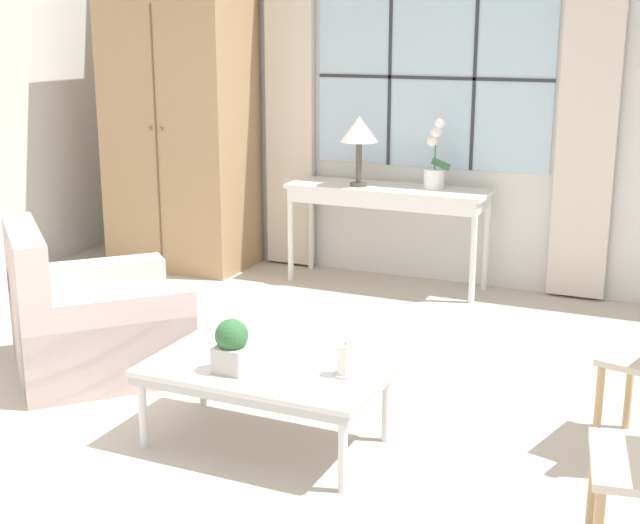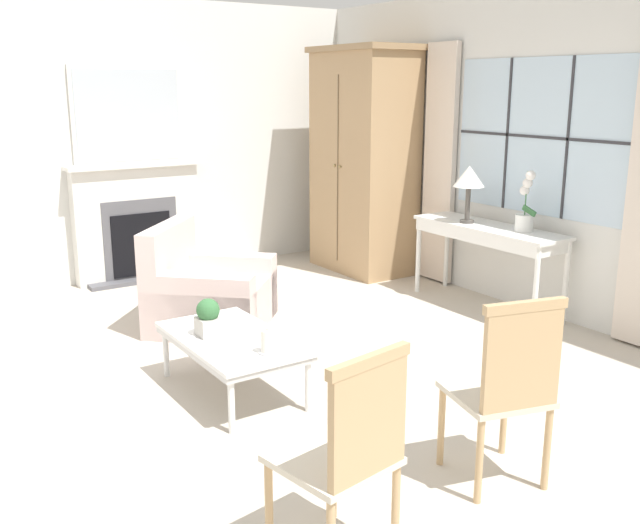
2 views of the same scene
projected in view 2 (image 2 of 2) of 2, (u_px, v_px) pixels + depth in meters
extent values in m
plane|color=#BCB2A3|center=(224.00, 382.00, 4.83)|extent=(14.00, 14.00, 0.00)
cube|color=silver|center=(538.00, 152.00, 6.11)|extent=(7.20, 0.06, 2.80)
cube|color=silver|center=(537.00, 137.00, 6.07)|extent=(1.79, 0.01, 1.31)
cube|color=#2D2D33|center=(507.00, 135.00, 6.32)|extent=(0.02, 0.02, 1.31)
cube|color=#2D2D33|center=(568.00, 139.00, 5.80)|extent=(0.02, 0.02, 1.31)
cube|color=#2D2D33|center=(536.00, 137.00, 6.06)|extent=(1.79, 0.02, 0.02)
cube|color=beige|center=(440.00, 165.00, 7.04)|extent=(0.40, 0.06, 2.34)
cube|color=silver|center=(142.00, 141.00, 7.27)|extent=(0.06, 7.20, 2.80)
cube|color=#515156|center=(143.00, 278.00, 7.36)|extent=(0.34, 1.15, 0.04)
cube|color=silver|center=(137.00, 223.00, 7.29)|extent=(0.18, 1.28, 1.16)
cube|color=silver|center=(135.00, 165.00, 7.12)|extent=(0.24, 1.36, 0.04)
cube|color=black|center=(142.00, 244.00, 7.26)|extent=(0.02, 0.61, 0.64)
cube|color=#515156|center=(141.00, 238.00, 7.25)|extent=(0.01, 0.77, 0.80)
cube|color=silver|center=(128.00, 115.00, 7.08)|extent=(0.04, 1.13, 0.97)
cube|color=silver|center=(129.00, 116.00, 7.07)|extent=(0.01, 1.05, 0.89)
cube|color=tan|center=(364.00, 164.00, 7.53)|extent=(1.10, 0.66, 2.29)
cube|color=#977752|center=(365.00, 49.00, 7.25)|extent=(1.18, 0.72, 0.06)
cube|color=brown|center=(338.00, 170.00, 7.36)|extent=(0.01, 0.01, 1.92)
sphere|color=#997F4C|center=(334.00, 166.00, 7.39)|extent=(0.03, 0.03, 0.03)
sphere|color=#997F4C|center=(340.00, 166.00, 7.31)|extent=(0.03, 0.03, 0.03)
cube|color=white|center=(489.00, 227.00, 6.29)|extent=(1.50, 0.45, 0.03)
cube|color=white|center=(488.00, 234.00, 6.30)|extent=(1.44, 0.43, 0.10)
cylinder|color=white|center=(418.00, 256.00, 6.86)|extent=(0.04, 0.04, 0.72)
cylinder|color=white|center=(536.00, 290.00, 5.71)|extent=(0.04, 0.04, 0.72)
cylinder|color=white|center=(446.00, 251.00, 7.05)|extent=(0.04, 0.04, 0.72)
cylinder|color=white|center=(565.00, 283.00, 5.90)|extent=(0.04, 0.04, 0.72)
cylinder|color=#4C4742|center=(467.00, 221.00, 6.41)|extent=(0.13, 0.13, 0.02)
cylinder|color=#4C4742|center=(468.00, 203.00, 6.37)|extent=(0.04, 0.04, 0.30)
cone|color=white|center=(469.00, 176.00, 6.31)|extent=(0.28, 0.28, 0.19)
cylinder|color=white|center=(524.00, 223.00, 6.03)|extent=(0.15, 0.15, 0.14)
cylinder|color=#336638|center=(526.00, 193.00, 5.97)|extent=(0.01, 0.01, 0.37)
cube|color=#336638|center=(529.00, 211.00, 5.97)|extent=(0.14, 0.02, 0.09)
sphere|color=white|center=(525.00, 190.00, 5.99)|extent=(0.08, 0.08, 0.08)
sphere|color=white|center=(528.00, 183.00, 5.95)|extent=(0.08, 0.08, 0.08)
sphere|color=white|center=(531.00, 175.00, 5.92)|extent=(0.08, 0.08, 0.08)
cube|color=beige|center=(212.00, 303.00, 5.92)|extent=(1.28, 1.28, 0.39)
cube|color=beige|center=(168.00, 252.00, 5.88)|extent=(0.78, 0.74, 0.45)
cube|color=beige|center=(225.00, 283.00, 6.24)|extent=(0.76, 0.79, 0.53)
cube|color=beige|center=(198.00, 308.00, 5.56)|extent=(0.76, 0.79, 0.53)
cube|color=beige|center=(495.00, 394.00, 3.56)|extent=(0.54, 0.54, 0.03)
cube|color=tan|center=(522.00, 360.00, 3.32)|extent=(0.14, 0.40, 0.49)
cube|color=tan|center=(526.00, 306.00, 3.25)|extent=(0.15, 0.43, 0.05)
cylinder|color=tan|center=(441.00, 426.00, 3.74)|extent=(0.04, 0.04, 0.44)
cylinder|color=tan|center=(504.00, 415.00, 3.85)|extent=(0.04, 0.04, 0.44)
cylinder|color=tan|center=(479.00, 461.00, 3.39)|extent=(0.04, 0.04, 0.44)
cylinder|color=tan|center=(547.00, 448.00, 3.51)|extent=(0.04, 0.04, 0.44)
cube|color=beige|center=(332.00, 459.00, 2.96)|extent=(0.51, 0.51, 0.03)
cube|color=tan|center=(368.00, 421.00, 2.76)|extent=(0.10, 0.41, 0.46)
cube|color=tan|center=(369.00, 361.00, 2.70)|extent=(0.11, 0.43, 0.05)
cylinder|color=tan|center=(269.00, 507.00, 3.03)|extent=(0.04, 0.04, 0.43)
cylinder|color=tan|center=(333.00, 475.00, 3.28)|extent=(0.04, 0.04, 0.43)
cylinder|color=tan|center=(396.00, 510.00, 3.01)|extent=(0.04, 0.04, 0.43)
cube|color=silver|center=(232.00, 338.00, 4.58)|extent=(1.10, 0.62, 0.03)
cube|color=beige|center=(232.00, 343.00, 4.59)|extent=(1.08, 0.61, 0.04)
cylinder|color=silver|center=(166.00, 351.00, 4.89)|extent=(0.04, 0.04, 0.36)
cylinder|color=silver|center=(231.00, 404.00, 4.08)|extent=(0.04, 0.04, 0.36)
cylinder|color=silver|center=(234.00, 337.00, 5.17)|extent=(0.04, 0.04, 0.36)
cylinder|color=silver|center=(308.00, 384.00, 4.36)|extent=(0.04, 0.04, 0.36)
cube|color=#BCB7AD|center=(209.00, 326.00, 4.59)|extent=(0.14, 0.14, 0.12)
sphere|color=#336638|center=(208.00, 310.00, 4.56)|extent=(0.15, 0.15, 0.15)
cylinder|color=silver|center=(267.00, 352.00, 4.29)|extent=(0.11, 0.11, 0.01)
cylinder|color=silver|center=(267.00, 341.00, 4.27)|extent=(0.08, 0.08, 0.13)
cylinder|color=black|center=(267.00, 329.00, 4.26)|extent=(0.00, 0.00, 0.01)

